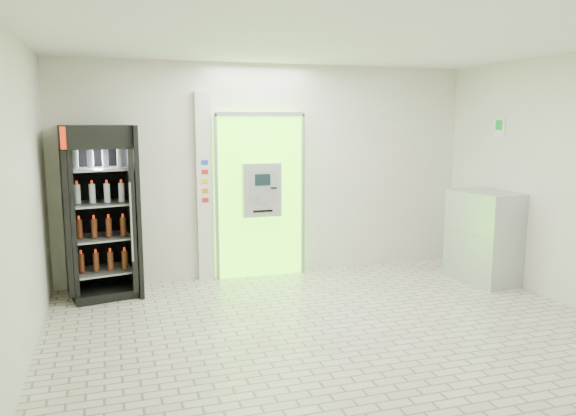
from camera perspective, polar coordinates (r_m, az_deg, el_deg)
name	(u,v)px	position (r m, az deg, el deg)	size (l,w,h in m)	color
ground	(338,333)	(6.09, 5.07, -12.51)	(6.00, 6.00, 0.00)	beige
room_shell	(340,158)	(5.68, 5.33, 5.04)	(6.00, 6.00, 6.00)	silver
atm_assembly	(260,195)	(7.96, -2.87, 1.36)	(1.30, 0.24, 2.33)	#61FF13
pillar	(205,187)	(7.82, -8.48, 2.08)	(0.22, 0.11, 2.60)	silver
beverage_cooler	(101,215)	(7.45, -18.46, -0.68)	(0.94, 0.89, 2.16)	black
steel_cabinet	(485,237)	(8.21, 19.37, -2.77)	(0.75, 1.01, 1.26)	#ABAEB3
exit_sign	(499,127)	(8.42, 20.69, 7.70)	(0.02, 0.22, 0.26)	white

